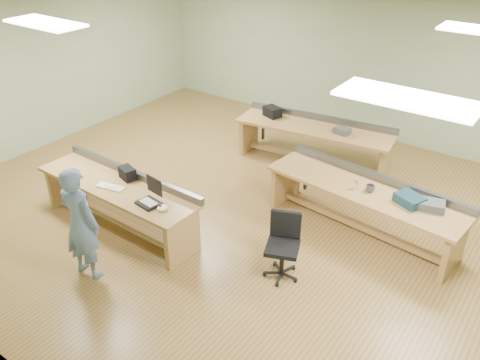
# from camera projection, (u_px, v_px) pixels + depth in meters

# --- Properties ---
(floor) EXTENTS (10.00, 10.00, 0.00)m
(floor) POSITION_uv_depth(u_px,v_px,m) (257.00, 216.00, 8.13)
(floor) COLOR olive
(floor) RESTS_ON ground
(ceiling) EXTENTS (10.00, 10.00, 0.00)m
(ceiling) POSITION_uv_depth(u_px,v_px,m) (260.00, 25.00, 6.65)
(ceiling) COLOR silver
(ceiling) RESTS_ON wall_back
(wall_back) EXTENTS (10.00, 0.04, 3.00)m
(wall_back) POSITION_uv_depth(u_px,v_px,m) (368.00, 64.00, 10.22)
(wall_back) COLOR gray
(wall_back) RESTS_ON floor
(wall_front) EXTENTS (10.00, 0.04, 3.00)m
(wall_front) POSITION_uv_depth(u_px,v_px,m) (11.00, 277.00, 4.55)
(wall_front) COLOR gray
(wall_front) RESTS_ON floor
(wall_left) EXTENTS (0.04, 8.00, 3.00)m
(wall_left) POSITION_uv_depth(u_px,v_px,m) (46.00, 69.00, 9.92)
(wall_left) COLOR gray
(wall_left) RESTS_ON floor
(fluor_panels) EXTENTS (6.20, 3.50, 0.03)m
(fluor_panels) POSITION_uv_depth(u_px,v_px,m) (260.00, 27.00, 6.66)
(fluor_panels) COLOR white
(fluor_panels) RESTS_ON ceiling
(workbench_front) EXTENTS (2.82, 0.81, 0.86)m
(workbench_front) POSITION_uv_depth(u_px,v_px,m) (119.00, 195.00, 7.61)
(workbench_front) COLOR #AC7748
(workbench_front) RESTS_ON floor
(workbench_mid) EXTENTS (3.08, 1.12, 0.86)m
(workbench_mid) POSITION_uv_depth(u_px,v_px,m) (364.00, 199.00, 7.51)
(workbench_mid) COLOR #AC7748
(workbench_mid) RESTS_ON floor
(workbench_back) EXTENTS (2.99, 1.15, 0.86)m
(workbench_back) POSITION_uv_depth(u_px,v_px,m) (314.00, 136.00, 9.46)
(workbench_back) COLOR #AC7748
(workbench_back) RESTS_ON floor
(person) EXTENTS (0.61, 0.43, 1.61)m
(person) POSITION_uv_depth(u_px,v_px,m) (80.00, 223.00, 6.52)
(person) COLOR #6A85AE
(person) RESTS_ON floor
(laptop_base) EXTENTS (0.35, 0.30, 0.03)m
(laptop_base) POSITION_uv_depth(u_px,v_px,m) (149.00, 203.00, 7.01)
(laptop_base) COLOR black
(laptop_base) RESTS_ON workbench_front
(laptop_screen) EXTENTS (0.31, 0.06, 0.25)m
(laptop_screen) POSITION_uv_depth(u_px,v_px,m) (154.00, 186.00, 6.97)
(laptop_screen) COLOR black
(laptop_screen) RESTS_ON laptop_base
(keyboard) EXTENTS (0.45, 0.23, 0.03)m
(keyboard) POSITION_uv_depth(u_px,v_px,m) (110.00, 187.00, 7.41)
(keyboard) COLOR beige
(keyboard) RESTS_ON workbench_front
(trackball_mouse) EXTENTS (0.19, 0.20, 0.07)m
(trackball_mouse) POSITION_uv_depth(u_px,v_px,m) (162.00, 208.00, 6.88)
(trackball_mouse) COLOR white
(trackball_mouse) RESTS_ON workbench_front
(camera_bag) EXTENTS (0.31, 0.24, 0.18)m
(camera_bag) POSITION_uv_depth(u_px,v_px,m) (127.00, 173.00, 7.61)
(camera_bag) COLOR black
(camera_bag) RESTS_ON workbench_front
(task_chair) EXTENTS (0.63, 0.63, 0.90)m
(task_chair) POSITION_uv_depth(u_px,v_px,m) (283.00, 254.00, 6.73)
(task_chair) COLOR black
(task_chair) RESTS_ON floor
(parts_bin_teal) EXTENTS (0.46, 0.41, 0.13)m
(parts_bin_teal) POSITION_uv_depth(u_px,v_px,m) (410.00, 200.00, 7.00)
(parts_bin_teal) COLOR #12303B
(parts_bin_teal) RESTS_ON workbench_mid
(parts_bin_grey) EXTENTS (0.45, 0.34, 0.11)m
(parts_bin_grey) POSITION_uv_depth(u_px,v_px,m) (429.00, 205.00, 6.91)
(parts_bin_grey) COLOR #3E3E40
(parts_bin_grey) RESTS_ON workbench_mid
(mug) EXTENTS (0.13, 0.13, 0.10)m
(mug) POSITION_uv_depth(u_px,v_px,m) (370.00, 188.00, 7.30)
(mug) COLOR #3E3E40
(mug) RESTS_ON workbench_mid
(drinks_can) EXTENTS (0.09, 0.09, 0.13)m
(drinks_can) POSITION_uv_depth(u_px,v_px,m) (355.00, 185.00, 7.35)
(drinks_can) COLOR silver
(drinks_can) RESTS_ON workbench_mid
(storage_box_back) EXTENTS (0.39, 0.33, 0.19)m
(storage_box_back) POSITION_uv_depth(u_px,v_px,m) (272.00, 112.00, 9.74)
(storage_box_back) COLOR black
(storage_box_back) RESTS_ON workbench_back
(tray_back) EXTENTS (0.30, 0.23, 0.11)m
(tray_back) POSITION_uv_depth(u_px,v_px,m) (342.00, 131.00, 9.06)
(tray_back) COLOR #3E3E40
(tray_back) RESTS_ON workbench_back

